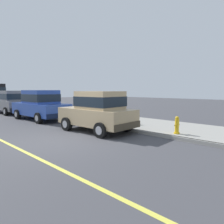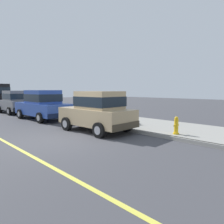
% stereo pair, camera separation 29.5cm
% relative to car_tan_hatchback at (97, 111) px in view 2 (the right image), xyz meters
% --- Properties ---
extents(ground_plane, '(80.00, 80.00, 0.00)m').
position_rel_car_tan_hatchback_xyz_m(ground_plane, '(-2.17, -0.22, -0.98)').
color(ground_plane, '#424247').
extents(curb, '(0.16, 64.00, 0.14)m').
position_rel_car_tan_hatchback_xyz_m(curb, '(1.03, -0.22, -0.91)').
color(curb, gray).
rests_on(curb, ground).
extents(sidewalk, '(3.60, 64.00, 0.14)m').
position_rel_car_tan_hatchback_xyz_m(sidewalk, '(2.83, -0.22, -0.91)').
color(sidewalk, '#99968E').
rests_on(sidewalk, ground).
extents(lane_centre_line, '(0.12, 57.60, 0.01)m').
position_rel_car_tan_hatchback_xyz_m(lane_centre_line, '(-3.77, -0.22, -0.97)').
color(lane_centre_line, '#E0D64C').
rests_on(lane_centre_line, ground).
extents(car_tan_hatchback, '(2.05, 3.86, 1.88)m').
position_rel_car_tan_hatchback_xyz_m(car_tan_hatchback, '(0.00, 0.00, 0.00)').
color(car_tan_hatchback, tan).
rests_on(car_tan_hatchback, ground).
extents(car_blue_sedan, '(2.13, 4.65, 1.92)m').
position_rel_car_tan_hatchback_xyz_m(car_blue_sedan, '(-0.02, 5.52, 0.01)').
color(car_blue_sedan, '#28479E').
rests_on(car_blue_sedan, ground).
extents(car_grey_hatchback, '(1.99, 3.82, 1.88)m').
position_rel_car_tan_hatchback_xyz_m(car_grey_hatchback, '(-0.00, 10.45, 0.00)').
color(car_grey_hatchback, slate).
rests_on(car_grey_hatchback, ground).
extents(dog_grey, '(0.60, 0.54, 0.49)m').
position_rel_car_tan_hatchback_xyz_m(dog_grey, '(2.22, -0.31, -0.55)').
color(dog_grey, '#999691').
rests_on(dog_grey, sidewalk).
extents(fire_hydrant, '(0.34, 0.24, 0.72)m').
position_rel_car_tan_hatchback_xyz_m(fire_hydrant, '(1.48, -3.21, -0.50)').
color(fire_hydrant, gold).
rests_on(fire_hydrant, sidewalk).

